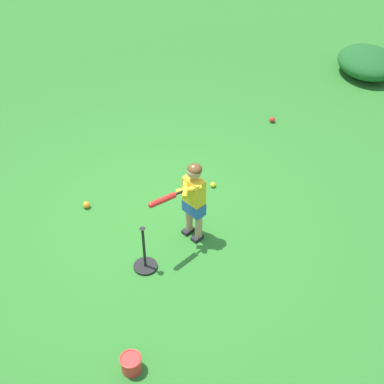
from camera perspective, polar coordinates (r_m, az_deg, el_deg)
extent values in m
plane|color=#2D7528|center=(6.83, -4.08, -2.83)|extent=(40.00, 40.00, 0.00)
cube|color=#232328|center=(6.51, 0.59, -4.99)|extent=(0.17, 0.16, 0.05)
cylinder|color=tan|center=(6.39, 0.73, -3.72)|extent=(0.09, 0.09, 0.34)
cube|color=#232328|center=(6.60, -0.43, -4.23)|extent=(0.17, 0.16, 0.05)
cylinder|color=tan|center=(6.49, -0.31, -2.97)|extent=(0.09, 0.09, 0.34)
cube|color=#2856A8|center=(6.27, 0.21, -1.66)|extent=(0.29, 0.30, 0.16)
cube|color=yellow|center=(6.11, 0.22, 0.10)|extent=(0.27, 0.29, 0.34)
sphere|color=tan|center=(5.93, 0.23, 2.23)|extent=(0.17, 0.17, 0.17)
ellipsoid|color=#563819|center=(5.92, 0.30, 2.50)|extent=(0.24, 0.24, 0.11)
sphere|color=red|center=(5.98, -0.75, 0.19)|extent=(0.04, 0.04, 0.04)
cylinder|color=black|center=(5.93, -1.41, -0.10)|extent=(0.13, 0.11, 0.05)
cylinder|color=red|center=(5.79, -3.17, -0.86)|extent=(0.31, 0.27, 0.11)
sphere|color=red|center=(5.69, -4.46, -1.42)|extent=(0.07, 0.07, 0.07)
cylinder|color=yellow|center=(5.97, -0.28, 0.28)|extent=(0.31, 0.09, 0.14)
cylinder|color=yellow|center=(6.01, -0.73, 0.58)|extent=(0.10, 0.31, 0.14)
sphere|color=yellow|center=(7.29, 2.29, 0.80)|extent=(0.07, 0.07, 0.07)
sphere|color=red|center=(8.77, 8.72, 7.78)|extent=(0.09, 0.09, 0.09)
sphere|color=orange|center=(7.07, -11.41, -1.39)|extent=(0.09, 0.09, 0.09)
cylinder|color=black|center=(6.22, -5.08, -8.04)|extent=(0.28, 0.28, 0.03)
cylinder|color=black|center=(6.01, -5.24, -6.17)|extent=(0.03, 0.03, 0.55)
cone|color=black|center=(5.80, -5.41, -4.13)|extent=(0.07, 0.07, 0.04)
cylinder|color=red|center=(5.35, -6.63, -18.09)|extent=(0.20, 0.20, 0.18)
torus|color=red|center=(5.28, -6.70, -17.57)|extent=(0.22, 0.22, 0.02)
ellipsoid|color=#1E5B23|center=(10.62, 18.56, 13.25)|extent=(1.09, 1.30, 0.48)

